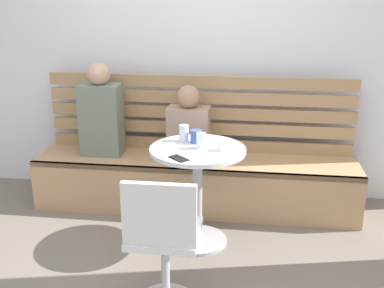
{
  "coord_description": "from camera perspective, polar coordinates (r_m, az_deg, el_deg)",
  "views": [
    {
      "loc": [
        0.48,
        -2.52,
        1.8
      ],
      "look_at": [
        0.05,
        0.66,
        0.75
      ],
      "focal_mm": 44.4,
      "sensor_mm": 36.0,
      "label": 1
    }
  ],
  "objects": [
    {
      "name": "cup_water_clear",
      "position": [
        3.3,
        1.1,
        0.39
      ],
      "size": [
        0.07,
        0.07,
        0.11
      ],
      "primitive_type": "cylinder",
      "color": "white",
      "rests_on": "cafe_table"
    },
    {
      "name": "cafe_table",
      "position": [
        3.4,
        0.67,
        -4.01
      ],
      "size": [
        0.68,
        0.68,
        0.74
      ],
      "color": "#ADADB2",
      "rests_on": "ground"
    },
    {
      "name": "booth_backrest",
      "position": [
        4.12,
        0.82,
        3.73
      ],
      "size": [
        2.65,
        0.04,
        0.66
      ],
      "color": "#A68157",
      "rests_on": "booth_bench"
    },
    {
      "name": "person_child_left",
      "position": [
        3.91,
        -0.42,
        2.02
      ],
      "size": [
        0.34,
        0.22,
        0.63
      ],
      "color": "#9E7F6B",
      "rests_on": "booth_bench"
    },
    {
      "name": "white_chair",
      "position": [
        2.71,
        -3.45,
        -11.4
      ],
      "size": [
        0.4,
        0.4,
        0.85
      ],
      "color": "#ADADB2",
      "rests_on": "ground"
    },
    {
      "name": "phone_on_table",
      "position": [
        3.11,
        -1.6,
        -1.73
      ],
      "size": [
        0.15,
        0.15,
        0.01
      ],
      "primitive_type": "cube",
      "rotation": [
        0.0,
        0.0,
        0.8
      ],
      "color": "black",
      "rests_on": "cafe_table"
    },
    {
      "name": "cup_glass_tall",
      "position": [
        3.46,
        -0.98,
        1.32
      ],
      "size": [
        0.07,
        0.07,
        0.12
      ],
      "primitive_type": "cylinder",
      "color": "silver",
      "rests_on": "cafe_table"
    },
    {
      "name": "cup_mug_blue",
      "position": [
        3.42,
        0.52,
        0.91
      ],
      "size": [
        0.08,
        0.08,
        0.09
      ],
      "primitive_type": "cylinder",
      "color": "#3D5B9E",
      "rests_on": "cafe_table"
    },
    {
      "name": "booth_bench",
      "position": [
        4.07,
        0.37,
        -4.72
      ],
      "size": [
        2.7,
        0.52,
        0.44
      ],
      "color": "tan",
      "rests_on": "ground"
    },
    {
      "name": "person_adult",
      "position": [
        4.09,
        -10.86,
        3.57
      ],
      "size": [
        0.34,
        0.22,
        0.79
      ],
      "color": "slate",
      "rests_on": "booth_bench"
    },
    {
      "name": "back_wall",
      "position": [
        4.2,
        1.21,
        13.34
      ],
      "size": [
        5.2,
        0.1,
        2.9
      ],
      "primitive_type": "cube",
      "color": "silver",
      "rests_on": "ground"
    },
    {
      "name": "cup_ceramic_white",
      "position": [
        3.27,
        3.7,
        -0.18
      ],
      "size": [
        0.08,
        0.08,
        0.07
      ],
      "primitive_type": "cylinder",
      "color": "white",
      "rests_on": "cafe_table"
    }
  ]
}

